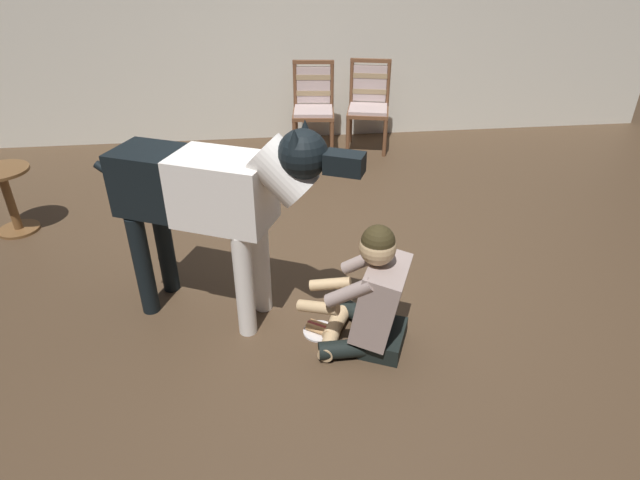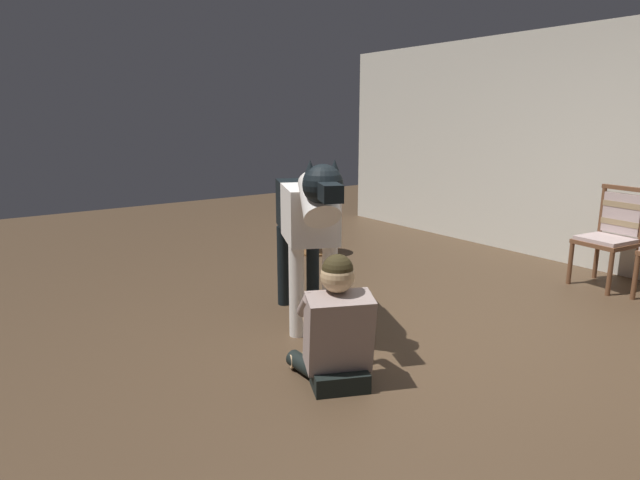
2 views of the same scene
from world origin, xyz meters
The scene contains 8 objects.
ground_plane centered at (0.00, 0.00, 0.00)m, with size 15.00×15.00×0.00m, color #4A3624.
back_wall centered at (0.00, 3.15, 1.30)m, with size 8.67×0.10×2.60m, color silver.
dining_chair_left_of_pair centered at (0.04, 2.66, 0.54)m, with size 0.51×0.51×0.98m.
dining_chair_right_of_pair centered at (0.67, 2.66, 0.54)m, with size 0.56×0.56×0.98m.
person_sitting_on_floor centered at (0.03, -0.73, 0.34)m, with size 0.71×0.62×0.84m.
large_dog centered at (-0.87, -0.33, 0.88)m, with size 1.59×0.84×1.37m.
hot_dog_on_plate centered at (-0.27, -0.60, 0.03)m, with size 0.21×0.21×0.06m.
round_side_table centered at (-2.68, 1.01, 0.34)m, with size 0.44×0.44×0.57m.
Camera 1 is at (-0.57, -3.19, 2.24)m, focal length 29.55 mm.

